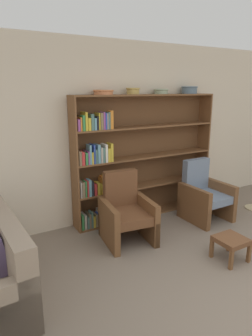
{
  "coord_description": "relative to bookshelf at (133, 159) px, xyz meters",
  "views": [
    {
      "loc": [
        -2.48,
        -1.22,
        2.05
      ],
      "look_at": [
        -0.44,
        2.38,
        0.95
      ],
      "focal_mm": 32.0,
      "sensor_mm": 36.0,
      "label": 1
    }
  ],
  "objects": [
    {
      "name": "bookshelf",
      "position": [
        0.0,
        0.0,
        0.0
      ],
      "size": [
        2.46,
        0.3,
        1.97
      ],
      "color": "brown",
      "rests_on": "ground"
    },
    {
      "name": "bowl_olive",
      "position": [
        -0.51,
        -0.02,
        1.04
      ],
      "size": [
        0.3,
        0.3,
        0.07
      ],
      "color": "#C67547",
      "rests_on": "bookshelf"
    },
    {
      "name": "footstool",
      "position": [
        0.37,
        -1.73,
        -0.73
      ],
      "size": [
        0.35,
        0.35,
        0.3
      ],
      "color": "brown",
      "rests_on": "ground"
    },
    {
      "name": "bowl_stoneware",
      "position": [
        1.07,
        -0.02,
        1.06
      ],
      "size": [
        0.27,
        0.27,
        0.12
      ],
      "color": "slate",
      "rests_on": "bookshelf"
    },
    {
      "name": "armchair_leather",
      "position": [
        -0.48,
        -0.63,
        -0.57
      ],
      "size": [
        0.72,
        0.75,
        0.94
      ],
      "rotation": [
        0.0,
        0.0,
        3.02
      ],
      "color": "brown",
      "rests_on": "ground"
    },
    {
      "name": "bowl_copper",
      "position": [
        0.49,
        -0.02,
        1.04
      ],
      "size": [
        0.23,
        0.23,
        0.08
      ],
      "color": "gray",
      "rests_on": "bookshelf"
    },
    {
      "name": "bowl_cream",
      "position": [
        -0.02,
        -0.02,
        1.05
      ],
      "size": [
        0.21,
        0.21,
        0.1
      ],
      "color": "tan",
      "rests_on": "bookshelf"
    },
    {
      "name": "wall_back",
      "position": [
        0.11,
        0.17,
        0.41
      ],
      "size": [
        12.0,
        0.06,
        2.75
      ],
      "color": "beige",
      "rests_on": "ground"
    },
    {
      "name": "armchair_cushioned",
      "position": [
        0.96,
        -0.63,
        -0.57
      ],
      "size": [
        0.65,
        0.69,
        0.94
      ],
      "rotation": [
        0.0,
        0.0,
        3.16
      ],
      "color": "brown",
      "rests_on": "ground"
    }
  ]
}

